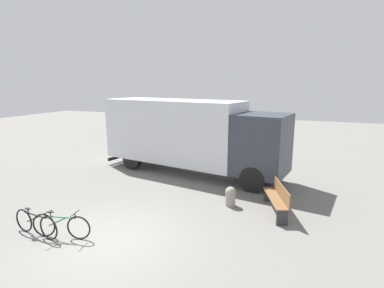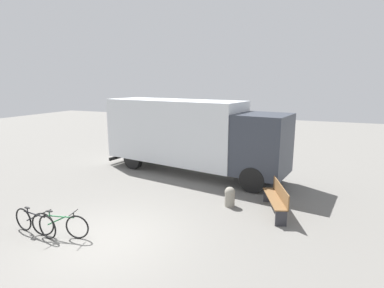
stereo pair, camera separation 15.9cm
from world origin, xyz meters
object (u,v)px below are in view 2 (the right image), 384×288
Objects in this scene: delivery_truck at (190,133)px; park_bench at (277,197)px; bicycle_near at (35,222)px; bicycle_middle at (60,225)px; bollard_near_bench at (230,196)px.

park_bench is (4.38, -3.16, -1.34)m from delivery_truck.
delivery_truck is at bearing 81.90° from bicycle_near.
bicycle_middle is at bearing -87.84° from delivery_truck.
bicycle_near is at bearing -138.78° from bollard_near_bench.
delivery_truck reaches higher than park_bench.
bicycle_middle is (-0.96, -7.02, -1.52)m from delivery_truck.
bicycle_near is 0.77m from bicycle_middle.
delivery_truck is 4.52m from bollard_near_bench.
delivery_truck is at bearing 69.54° from bicycle_middle.
bicycle_middle is 2.44× the size of bollard_near_bench.
bicycle_middle is at bearing -134.63° from bollard_near_bench.
park_bench is at bearing 38.65° from bicycle_near.
delivery_truck is at bearing 34.97° from park_bench.
bollard_near_bench is at bearing 71.73° from park_bench.
bollard_near_bench is at bearing 46.63° from bicycle_near.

